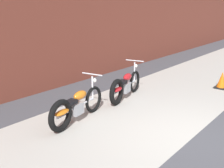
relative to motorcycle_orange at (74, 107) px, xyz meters
name	(u,v)px	position (x,y,z in m)	size (l,w,h in m)	color
ground_plane	(191,139)	(0.96, -2.44, -0.40)	(80.00, 80.00, 0.00)	#47474C
sidewalk_slab	(123,118)	(0.96, -0.69, -0.40)	(36.00, 3.50, 0.01)	#B2ADA3
brick_building_wall	(30,2)	(0.96, 2.76, 2.32)	(36.00, 0.50, 5.43)	brown
motorcycle_orange	(74,107)	(0.00, 0.00, 0.00)	(1.99, 0.63, 1.03)	black
motorcycle_red	(124,86)	(2.06, 0.11, 0.00)	(1.98, 0.70, 1.03)	black
traffic_cone	(222,81)	(4.98, -1.71, -0.15)	(0.40, 0.40, 0.55)	orange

